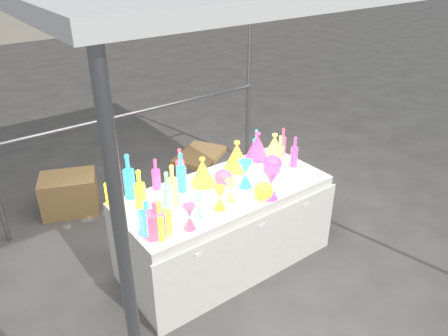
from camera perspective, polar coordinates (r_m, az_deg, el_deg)
ground at (r=4.08m, az=0.00°, el=-11.88°), size 80.00×80.00×0.00m
display_table at (r=3.85m, az=0.08°, el=-7.66°), size 1.84×0.83×0.75m
cardboard_box_closed at (r=4.92m, az=-19.54°, el=-3.17°), size 0.68×0.60×0.41m
cardboard_box_flat at (r=5.86m, az=-3.16°, el=1.67°), size 0.88×0.81×0.06m
bottle_0 at (r=3.49m, az=-14.78°, el=-2.54°), size 0.08×0.08×0.29m
bottle_1 at (r=3.53m, az=-12.33°, el=-1.04°), size 0.10×0.10×0.39m
bottle_2 at (r=3.69m, az=-5.75°, el=0.27°), size 0.09×0.09×0.32m
bottle_3 at (r=3.64m, az=-8.89°, el=-0.75°), size 0.09×0.09×0.27m
bottle_4 at (r=3.41m, az=-6.76°, el=-2.10°), size 0.11×0.11×0.34m
bottle_5 at (r=3.30m, az=-7.42°, el=-3.13°), size 0.09×0.09×0.35m
bottle_6 at (r=3.39m, az=-10.94°, el=-2.72°), size 0.11×0.11×0.33m
bottle_7 at (r=3.56m, az=-5.61°, el=-0.54°), size 0.11×0.11×0.35m
decanter_0 at (r=3.07m, az=-8.44°, el=-6.53°), size 0.16×0.16×0.29m
decanter_1 at (r=3.06m, az=-8.92°, el=-6.64°), size 0.16×0.16×0.29m
decanter_2 at (r=3.12m, az=-9.98°, el=-6.26°), size 0.12×0.12×0.26m
hourglass_0 at (r=3.14m, az=-4.52°, el=-6.39°), size 0.13×0.13×0.20m
hourglass_1 at (r=3.48m, az=6.13°, el=-2.15°), size 0.16×0.16×0.25m
hourglass_2 at (r=3.44m, az=0.92°, el=-2.97°), size 0.10×0.10×0.19m
hourglass_3 at (r=3.26m, az=-3.33°, el=-4.95°), size 0.11×0.11×0.19m
hourglass_4 at (r=3.35m, az=-0.57°, el=-3.95°), size 0.11×0.11×0.19m
hourglass_5 at (r=3.64m, az=2.80°, el=-0.78°), size 0.15×0.15×0.24m
globe_0 at (r=3.51m, az=5.17°, el=-3.09°), size 0.17×0.17×0.13m
globe_2 at (r=3.69m, az=-0.08°, el=-1.32°), size 0.19×0.19×0.12m
globe_3 at (r=3.92m, az=6.35°, el=0.48°), size 0.22×0.22×0.14m
lampshade_0 at (r=3.67m, az=-2.82°, el=-0.42°), size 0.21×0.21×0.25m
lampshade_1 at (r=3.90m, az=1.68°, el=1.63°), size 0.31×0.31×0.28m
lampshade_2 at (r=4.12m, az=4.37°, el=2.94°), size 0.28×0.28×0.26m
lampshade_3 at (r=4.14m, az=6.59°, el=2.87°), size 0.21×0.21×0.25m
bottle_8 at (r=4.15m, az=4.19°, el=3.26°), size 0.07×0.07×0.28m
bottle_9 at (r=4.23m, az=7.70°, el=3.50°), size 0.07×0.07×0.27m
bottle_10 at (r=4.00m, az=9.19°, el=2.12°), size 0.08×0.08×0.29m
bottle_11 at (r=4.00m, az=7.29°, el=2.28°), size 0.09×0.09×0.30m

